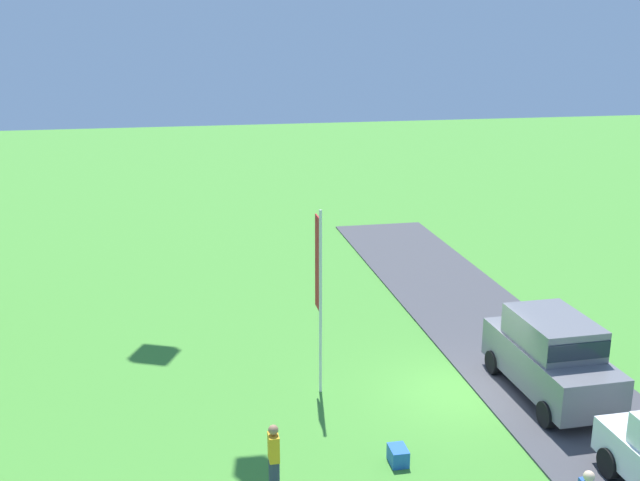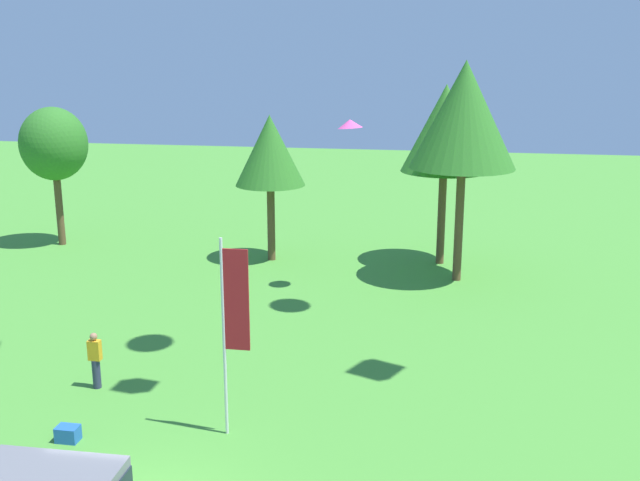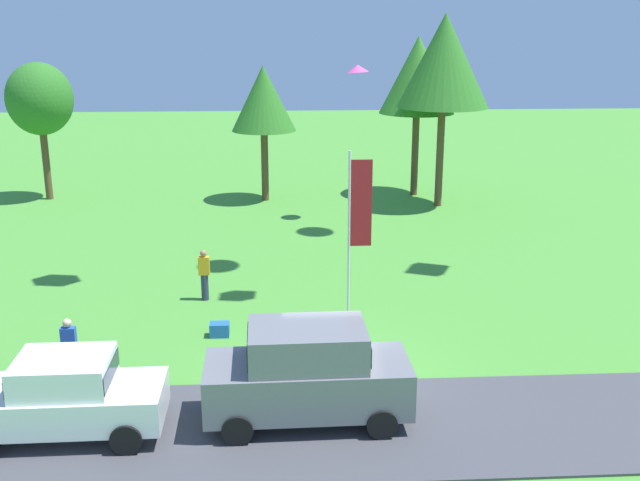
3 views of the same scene
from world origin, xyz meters
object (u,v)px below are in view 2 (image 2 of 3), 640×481
object	(u,v)px
tree_far_right	(54,145)
tree_lone_near	(445,129)
flag_banner	(232,313)
person_on_lawn	(95,360)
tree_left_of_center	(270,151)
tree_center_back	(464,116)
kite_delta_trailing_tail	(350,124)
cooler_box	(68,434)

from	to	relation	value
tree_far_right	tree_lone_near	world-z (taller)	tree_lone_near
flag_banner	person_on_lawn	bearing A→B (deg)	158.01
tree_left_of_center	tree_center_back	distance (m)	8.95
kite_delta_trailing_tail	tree_lone_near	bearing A→B (deg)	53.52
flag_banner	cooler_box	bearing A→B (deg)	-165.25
flag_banner	tree_left_of_center	bearing A→B (deg)	100.32
person_on_lawn	cooler_box	distance (m)	3.15
tree_far_right	cooler_box	distance (m)	21.28
tree_center_back	person_on_lawn	bearing A→B (deg)	-129.70
tree_far_right	tree_center_back	xyz separation A→B (m)	(19.71, -2.62, 1.94)
person_on_lawn	flag_banner	size ratio (longest dim) A/B	0.33
tree_lone_near	tree_center_back	bearing A→B (deg)	-73.00
person_on_lawn	flag_banner	bearing A→B (deg)	-21.99
tree_lone_near	tree_far_right	bearing A→B (deg)	179.62
tree_far_right	kite_delta_trailing_tail	xyz separation A→B (m)	(15.35, -4.99, 1.76)
tree_left_of_center	flag_banner	xyz separation A→B (m)	(2.94, -16.17, -1.81)
tree_lone_near	person_on_lawn	bearing A→B (deg)	-122.69
tree_left_of_center	cooler_box	size ratio (longest dim) A/B	12.08
person_on_lawn	tree_far_right	xyz separation A→B (m)	(-9.31, 15.15, 4.19)
tree_far_right	kite_delta_trailing_tail	size ratio (longest dim) A/B	7.09
tree_lone_near	cooler_box	size ratio (longest dim) A/B	14.55
tree_lone_near	kite_delta_trailing_tail	bearing A→B (deg)	-126.48
tree_far_right	flag_banner	size ratio (longest dim) A/B	1.32
tree_center_back	flag_banner	world-z (taller)	tree_center_back
tree_far_right	tree_lone_near	xyz separation A→B (m)	(18.95, -0.13, 1.11)
flag_banner	kite_delta_trailing_tail	world-z (taller)	kite_delta_trailing_tail
tree_center_back	cooler_box	world-z (taller)	tree_center_back
person_on_lawn	tree_center_back	size ratio (longest dim) A/B	0.19
tree_center_back	kite_delta_trailing_tail	size ratio (longest dim) A/B	9.47
tree_far_right	tree_left_of_center	distance (m)	11.17
tree_far_right	kite_delta_trailing_tail	world-z (taller)	kite_delta_trailing_tail
person_on_lawn	tree_lone_near	world-z (taller)	tree_lone_near
kite_delta_trailing_tail	person_on_lawn	bearing A→B (deg)	-120.74
tree_left_of_center	tree_lone_near	xyz separation A→B (m)	(7.81, 0.77, 1.06)
flag_banner	cooler_box	world-z (taller)	flag_banner
person_on_lawn	tree_lone_near	bearing A→B (deg)	57.31
tree_center_back	tree_lone_near	bearing A→B (deg)	107.00
flag_banner	tree_far_right	bearing A→B (deg)	129.51
person_on_lawn	tree_lone_near	xyz separation A→B (m)	(9.64, 15.02, 5.30)
tree_center_back	flag_banner	bearing A→B (deg)	-111.28
tree_center_back	flag_banner	size ratio (longest dim) A/B	1.77
tree_far_right	tree_center_back	size ratio (longest dim) A/B	0.75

